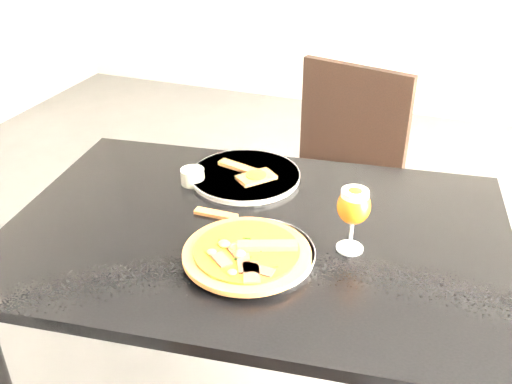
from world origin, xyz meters
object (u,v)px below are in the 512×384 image
at_px(dining_table, 256,259).
at_px(pizza, 248,252).
at_px(beer_glass, 354,207).
at_px(chair_far, 333,188).

relative_size(dining_table, pizza, 4.56).
height_order(dining_table, beer_glass, beer_glass).
bearing_deg(beer_glass, pizza, -148.39).
height_order(pizza, beer_glass, beer_glass).
xyz_separation_m(dining_table, chair_far, (0.04, 0.68, -0.15)).
relative_size(chair_far, beer_glass, 5.90).
relative_size(pizza, beer_glass, 1.81).
xyz_separation_m(pizza, beer_glass, (0.20, 0.12, 0.09)).
xyz_separation_m(chair_far, beer_glass, (0.19, -0.69, 0.35)).
bearing_deg(chair_far, pizza, -77.36).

